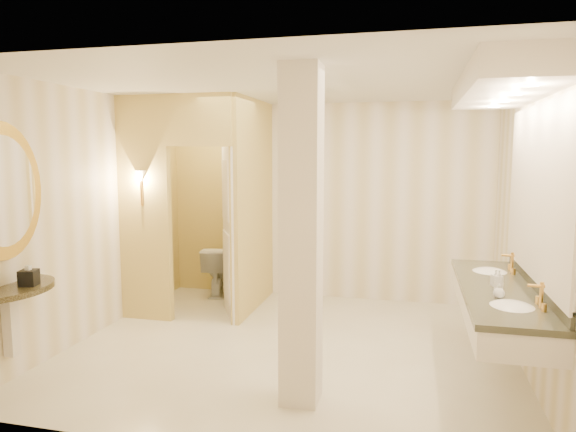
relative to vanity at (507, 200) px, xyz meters
name	(u,v)px	position (x,y,z in m)	size (l,w,h in m)	color
floor	(291,347)	(-1.98, 0.40, -1.63)	(4.50, 4.50, 0.00)	silver
ceiling	(291,84)	(-1.98, 0.40, 1.07)	(4.50, 4.50, 0.00)	silver
wall_back	(324,202)	(-1.98, 2.40, -0.28)	(4.50, 0.02, 2.70)	white
wall_front	(219,258)	(-1.98, -1.60, -0.28)	(4.50, 0.02, 2.70)	white
wall_left	(96,213)	(-4.23, 0.40, -0.28)	(0.02, 4.00, 2.70)	white
wall_right	(530,227)	(0.27, 0.40, -0.28)	(0.02, 4.00, 2.70)	white
toilet_closet	(221,204)	(-3.11, 1.36, -0.24)	(1.50, 1.55, 2.70)	#D3BD6E
wall_sconce	(141,178)	(-3.90, 0.83, 0.10)	(0.14, 0.14, 0.42)	gold
vanity	(507,200)	(0.00, 0.00, 0.00)	(0.75, 2.38, 2.09)	silver
console_shelf	(2,233)	(-4.19, -1.00, -0.29)	(0.91, 0.91, 1.91)	black
pillar	(301,238)	(-1.63, -0.73, -0.28)	(0.30, 0.30, 2.70)	silver
tissue_box	(29,278)	(-4.01, -0.94, -0.68)	(0.14, 0.14, 0.14)	black
toilet	(219,270)	(-3.47, 2.15, -1.28)	(0.39, 0.69, 0.70)	white
soap_bottle_a	(496,278)	(-0.06, 0.01, -0.68)	(0.06, 0.07, 0.14)	beige
soap_bottle_b	(499,291)	(-0.09, -0.38, -0.70)	(0.09, 0.09, 0.11)	silver
soap_bottle_c	(499,281)	(-0.07, -0.21, -0.66)	(0.07, 0.07, 0.19)	#C6B28C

